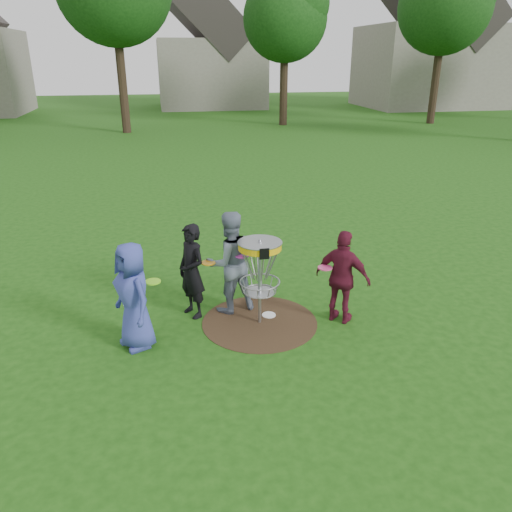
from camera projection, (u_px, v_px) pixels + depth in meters
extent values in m
plane|color=#19470F|center=(260.00, 322.00, 7.79)|extent=(100.00, 100.00, 0.00)
cylinder|color=#47331E|center=(260.00, 322.00, 7.78)|extent=(1.80, 1.80, 0.01)
imported|color=#38429A|center=(134.00, 296.00, 6.90)|extent=(0.80, 0.91, 1.56)
imported|color=black|center=(192.00, 271.00, 7.74)|extent=(0.59, 0.66, 1.52)
imported|color=slate|center=(229.00, 262.00, 7.88)|extent=(0.95, 0.82, 1.67)
imported|color=maroon|center=(343.00, 277.00, 7.57)|extent=(0.89, 0.85, 1.48)
cylinder|color=white|center=(269.00, 315.00, 7.98)|extent=(0.22, 0.22, 0.02)
cylinder|color=#9EA0A5|center=(260.00, 282.00, 7.53)|extent=(0.05, 0.05, 1.38)
cylinder|color=#E6B10C|center=(260.00, 246.00, 7.31)|extent=(0.64, 0.64, 0.10)
cylinder|color=#9EA0A5|center=(260.00, 242.00, 7.29)|extent=(0.66, 0.66, 0.01)
cube|color=black|center=(264.00, 254.00, 7.01)|extent=(0.14, 0.02, 0.16)
torus|color=#9EA0A5|center=(260.00, 282.00, 7.52)|extent=(0.62, 0.62, 0.02)
torus|color=#9EA0A5|center=(260.00, 291.00, 7.58)|extent=(0.50, 0.50, 0.02)
cylinder|color=#9EA0A5|center=(260.00, 292.00, 7.59)|extent=(0.44, 0.44, 0.01)
cylinder|color=#89F61B|center=(153.00, 282.00, 6.92)|extent=(0.22, 0.22, 0.02)
cylinder|color=orange|center=(208.00, 263.00, 7.62)|extent=(0.22, 0.22, 0.02)
cylinder|color=#E33BC9|center=(242.00, 256.00, 7.64)|extent=(0.22, 0.22, 0.02)
cylinder|color=#E93D85|center=(325.00, 268.00, 7.49)|extent=(0.22, 0.22, 0.02)
cylinder|color=#38281C|center=(123.00, 87.00, 25.97)|extent=(0.46, 0.46, 4.62)
cylinder|color=#38281C|center=(284.00, 92.00, 29.07)|extent=(0.46, 0.46, 3.78)
sphere|color=#164211|center=(285.00, 18.00, 27.62)|extent=(4.68, 4.68, 4.68)
cylinder|color=#38281C|center=(435.00, 87.00, 29.65)|extent=(0.46, 0.46, 4.20)
sphere|color=#164211|center=(445.00, 7.00, 28.04)|extent=(5.20, 5.20, 5.20)
cube|color=gray|center=(210.00, 74.00, 39.24)|extent=(8.00, 7.00, 5.00)
cube|color=#2D2826|center=(209.00, 18.00, 37.77)|extent=(6.11, 7.14, 6.11)
cube|color=gray|center=(429.00, 67.00, 39.30)|extent=(10.00, 8.00, 6.00)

